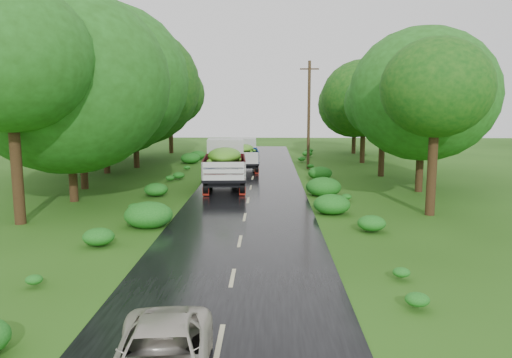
{
  "coord_description": "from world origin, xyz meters",
  "views": [
    {
      "loc": [
        1.05,
        -14.35,
        5.25
      ],
      "look_at": [
        0.51,
        8.61,
        1.7
      ],
      "focal_mm": 35.0,
      "sensor_mm": 36.0,
      "label": 1
    }
  ],
  "objects": [
    {
      "name": "road_lines",
      "position": [
        0.0,
        6.0,
        0.02
      ],
      "size": [
        0.12,
        69.6,
        0.0
      ],
      "color": "#BFB78C",
      "rests_on": "road"
    },
    {
      "name": "truck_near",
      "position": [
        -1.6,
        16.27,
        1.61
      ],
      "size": [
        2.82,
        6.91,
        2.85
      ],
      "rotation": [
        0.0,
        0.0,
        0.06
      ],
      "color": "black",
      "rests_on": "ground"
    },
    {
      "name": "ground",
      "position": [
        0.0,
        0.0,
        0.0
      ],
      "size": [
        120.0,
        120.0,
        0.0
      ],
      "primitive_type": "plane",
      "color": "#1D440E",
      "rests_on": "ground"
    },
    {
      "name": "utility_pole",
      "position": [
        4.25,
        25.0,
        4.33
      ],
      "size": [
        1.47,
        0.24,
        8.4
      ],
      "rotation": [
        0.0,
        0.0,
        -0.03
      ],
      "color": "#382616",
      "rests_on": "ground"
    },
    {
      "name": "truck_far",
      "position": [
        -0.79,
        24.32,
        1.34
      ],
      "size": [
        2.39,
        5.77,
        2.37
      ],
      "rotation": [
        0.0,
        0.0,
        0.07
      ],
      "color": "black",
      "rests_on": "ground"
    },
    {
      "name": "shrubs",
      "position": [
        0.0,
        14.0,
        0.35
      ],
      "size": [
        11.9,
        44.0,
        0.7
      ],
      "color": "#176317",
      "rests_on": "ground"
    },
    {
      "name": "trees_right",
      "position": [
        9.52,
        23.19,
        5.41
      ],
      "size": [
        4.98,
        31.85,
        7.56
      ],
      "color": "black",
      "rests_on": "ground"
    },
    {
      "name": "trees_left",
      "position": [
        -10.15,
        21.48,
        6.41
      ],
      "size": [
        6.5,
        34.21,
        9.05
      ],
      "color": "black",
      "rests_on": "ground"
    },
    {
      "name": "road",
      "position": [
        0.0,
        5.0,
        0.01
      ],
      "size": [
        6.5,
        80.0,
        0.02
      ],
      "primitive_type": "cube",
      "color": "black",
      "rests_on": "ground"
    }
  ]
}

